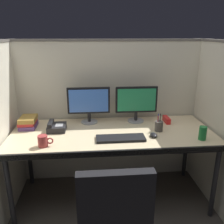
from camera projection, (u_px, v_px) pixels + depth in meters
The scene contains 14 objects.
ground_plane at pixel (115, 218), 2.24m from camera, with size 8.00×8.00×0.00m, color #423D38.
cubicle_partition_rear at pixel (109, 112), 2.70m from camera, with size 2.21×0.06×1.57m.
cubicle_partition_right at pixel (219, 127), 2.27m from camera, with size 0.06×1.41×1.57m.
desk at pixel (113, 137), 2.29m from camera, with size 1.90×0.80×0.74m.
monitor_left at pixel (89, 103), 2.46m from camera, with size 0.43×0.17×0.37m.
monitor_right at pixel (136, 102), 2.49m from camera, with size 0.43×0.17×0.37m.
keyboard_main at pixel (121, 138), 2.12m from camera, with size 0.43×0.15×0.02m, color black.
computer_mouse at pixel (154, 135), 2.17m from camera, with size 0.06×0.10×0.04m.
soda_can at pixel (203, 133), 2.10m from camera, with size 0.07×0.07×0.12m, color #197233.
book_stack at pixel (28, 122), 2.38m from camera, with size 0.16×0.22×0.11m.
pen_cup at pixel (159, 126), 2.29m from camera, with size 0.08×0.08×0.17m.
desk_phone at pixel (56, 127), 2.31m from camera, with size 0.17×0.19×0.09m.
red_stapler at pixel (167, 120), 2.52m from camera, with size 0.04×0.15×0.06m, color red.
coffee_mug at pixel (43, 141), 1.98m from camera, with size 0.13×0.08×0.09m.
Camera 1 is at (-0.19, -1.81, 1.63)m, focal length 38.78 mm.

